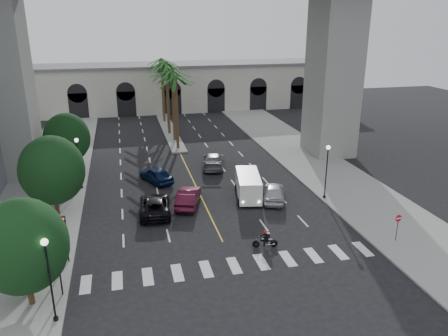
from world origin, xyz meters
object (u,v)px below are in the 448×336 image
motorcycle_rider (266,240)px  car_d (213,160)px  cargo_van (248,185)px  car_e (156,175)px  pedestrian_a (19,232)px  lamp_post_left_near (49,273)px  lamp_post_left_far (79,159)px  traffic_signal_near (58,261)px  car_a (274,192)px  do_not_enter_sign (398,222)px  car_c (155,205)px  lamp_post_right (327,167)px  traffic_signal_far (65,231)px  car_b (188,197)px

motorcycle_rider → car_d: size_ratio=0.33×
car_d → cargo_van: bearing=111.8°
car_e → pedestrian_a: size_ratio=2.88×
lamp_post_left_near → lamp_post_left_far: size_ratio=1.00×
car_d → car_e: (-6.85, -3.29, -0.03)m
traffic_signal_near → car_a: 21.25m
traffic_signal_near → do_not_enter_sign: traffic_signal_near is taller
traffic_signal_near → car_c: 12.91m
car_c → cargo_van: cargo_van is taller
lamp_post_right → car_d: lamp_post_right is taller
traffic_signal_near → do_not_enter_sign: bearing=3.3°
lamp_post_right → car_e: 17.56m
traffic_signal_near → motorcycle_rider: 14.71m
traffic_signal_far → car_c: traffic_signal_far is taller
car_c → do_not_enter_sign: do_not_enter_sign is taller
traffic_signal_far → cargo_van: (15.66, 8.44, -1.19)m
cargo_van → do_not_enter_sign: bearing=-41.1°
lamp_post_right → motorcycle_rider: bearing=-138.2°
lamp_post_left_near → cargo_van: size_ratio=0.92×
traffic_signal_near → car_c: bearing=58.7°
lamp_post_left_near → car_b: 17.74m
lamp_post_left_far → motorcycle_rider: lamp_post_left_far is taller
car_c → car_d: (7.65, 11.22, 0.06)m
lamp_post_left_far → do_not_enter_sign: (24.40, -17.12, -1.54)m
lamp_post_left_near → car_d: lamp_post_left_near is taller
lamp_post_left_far → car_e: bearing=2.7°
traffic_signal_far → pedestrian_a: bearing=135.6°
car_b → car_d: (4.50, 10.12, 0.01)m
traffic_signal_near → car_e: 20.35m
lamp_post_right → cargo_van: 7.54m
lamp_post_left_near → motorcycle_rider: lamp_post_left_near is taller
car_d → cargo_van: (1.37, -9.71, 0.47)m
lamp_post_left_near → car_c: size_ratio=0.95×
motorcycle_rider → car_d: car_d is taller
lamp_post_left_near → pedestrian_a: (-3.77, 10.29, -2.24)m
lamp_post_left_far → car_b: 12.06m
lamp_post_left_near → car_e: (7.55, 21.36, -2.41)m
car_c → traffic_signal_far: bearing=50.2°
lamp_post_left_far → pedestrian_a: size_ratio=3.22×
lamp_post_left_far → car_a: 19.50m
traffic_signal_far → pedestrian_a: (-3.87, 3.79, -1.53)m
cargo_van → lamp_post_left_far: bearing=169.9°
lamp_post_left_far → do_not_enter_sign: 29.85m
car_c → car_d: car_d is taller
cargo_van → car_e: bearing=152.9°
car_b → cargo_van: cargo_van is taller
lamp_post_left_far → car_e: 7.93m
car_b → car_d: 11.07m
lamp_post_left_near → traffic_signal_near: bearing=87.7°
do_not_enter_sign → car_e: bearing=128.5°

